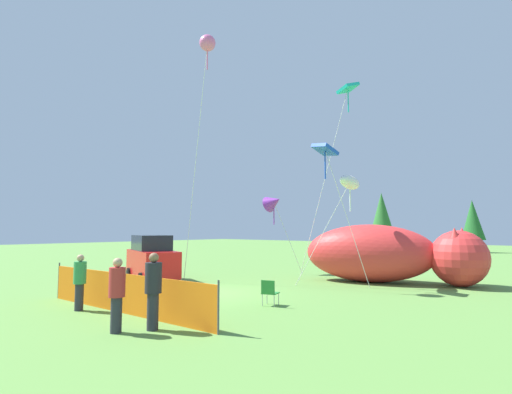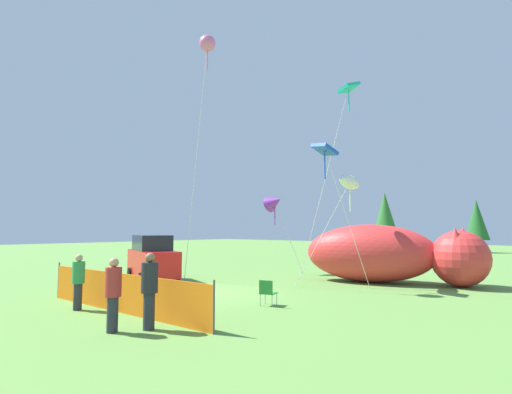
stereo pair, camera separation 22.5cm
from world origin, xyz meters
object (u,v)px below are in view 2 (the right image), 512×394
inflatable_cat (388,256)px  kite_pink_octopus (207,45)px  kite_purple_delta (275,202)px  spectator_in_black_shirt (113,291)px  kite_teal_diamond (348,92)px  folding_chair (267,291)px  kite_blue_box (325,152)px  kite_white_ghost (350,182)px  parked_car (153,259)px  spectator_in_green_shirt (149,287)px  spectator_in_grey_shirt (78,280)px

inflatable_cat → kite_pink_octopus: (-6.09, -5.94, 9.97)m
kite_purple_delta → spectator_in_black_shirt: bearing=-68.1°
spectator_in_black_shirt → kite_teal_diamond: size_ratio=0.18×
folding_chair → kite_teal_diamond: 12.54m
folding_chair → kite_blue_box: kite_blue_box is taller
folding_chair → kite_white_ghost: kite_white_ghost is taller
kite_teal_diamond → kite_pink_octopus: 7.62m
parked_car → kite_pink_octopus: 10.62m
spectator_in_green_shirt → kite_teal_diamond: bearing=95.3°
spectator_in_grey_shirt → spectator_in_black_shirt: bearing=-11.2°
spectator_in_grey_shirt → kite_teal_diamond: size_ratio=0.17×
kite_white_ghost → inflatable_cat: bearing=70.2°
spectator_in_grey_shirt → kite_white_ghost: bearing=68.9°
spectator_in_green_shirt → kite_pink_octopus: size_ratio=0.16×
kite_pink_octopus → folding_chair: bearing=-20.6°
folding_chair → kite_blue_box: size_ratio=0.13×
kite_white_ghost → spectator_in_grey_shirt: bearing=-111.1°
spectator_in_green_shirt → spectator_in_black_shirt: spectator_in_green_shirt is taller
inflatable_cat → spectator_in_green_shirt: (-0.97, -12.28, -0.21)m
kite_purple_delta → folding_chair: bearing=-52.8°
spectator_in_black_shirt → kite_white_ghost: kite_white_ghost is taller
kite_teal_diamond → kite_blue_box: 5.40m
spectator_in_green_shirt → kite_white_ghost: kite_white_ghost is taller
spectator_in_grey_shirt → kite_blue_box: size_ratio=0.27×
parked_car → folding_chair: (8.32, -1.21, -0.58)m
spectator_in_black_shirt → kite_pink_octopus: size_ratio=0.15×
spectator_in_black_shirt → inflatable_cat: bearing=83.8°
spectator_in_black_shirt → spectator_in_grey_shirt: spectator_in_black_shirt is taller
kite_pink_octopus → kite_blue_box: bearing=29.1°
parked_car → kite_white_ghost: size_ratio=0.87×
folding_chair → inflatable_cat: (0.71, 7.96, 0.77)m
kite_white_ghost → kite_pink_octopus: (-5.31, -3.79, 6.65)m
kite_pink_octopus → kite_blue_box: size_ratio=1.87×
spectator_in_black_shirt → kite_blue_box: size_ratio=0.29×
kite_blue_box → spectator_in_black_shirt: bearing=-90.6°
spectator_in_green_shirt → kite_teal_diamond: (-1.19, 12.69, 8.67)m
folding_chair → spectator_in_black_shirt: size_ratio=0.47×
folding_chair → spectator_in_green_shirt: 4.36m
kite_blue_box → spectator_in_grey_shirt: bearing=-110.5°
spectator_in_grey_shirt → kite_pink_octopus: size_ratio=0.15×
kite_teal_diamond → kite_pink_octopus: size_ratio=0.87×
parked_car → kite_teal_diamond: kite_teal_diamond is taller
spectator_in_green_shirt → kite_purple_delta: kite_purple_delta is taller
spectator_in_grey_shirt → kite_white_ghost: (3.94, 10.22, 3.64)m
folding_chair → spectator_in_black_shirt: (-0.70, -5.06, 0.50)m
parked_car → spectator_in_green_shirt: 9.78m
inflatable_cat → spectator_in_grey_shirt: bearing=-128.1°
folding_chair → spectator_in_green_shirt: size_ratio=0.44×
spectator_in_grey_shirt → folding_chair: bearing=47.7°
spectator_in_grey_shirt → kite_blue_box: (3.40, 9.08, 4.93)m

